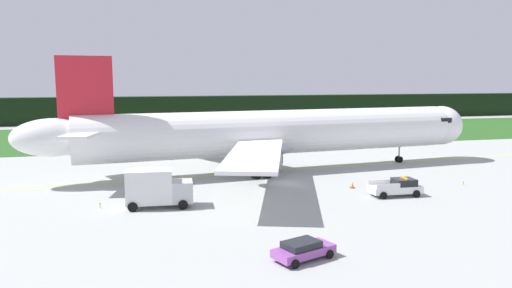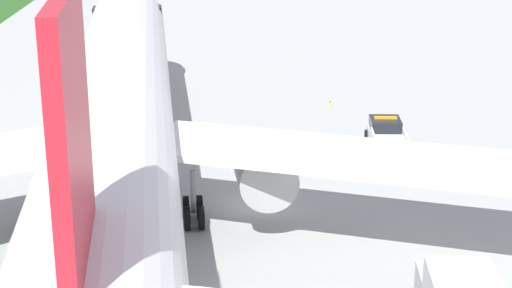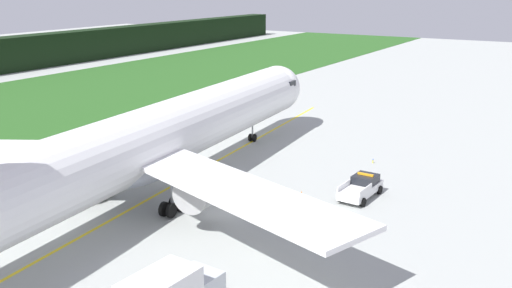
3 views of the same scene
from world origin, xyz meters
The scene contains 6 objects.
ground centered at (0.00, 0.00, 0.00)m, with size 320.00×320.00×0.00m, color #9DA29D.
taxiway_centerline_main centered at (1.30, 7.19, 0.00)m, with size 80.13×0.30×0.01m, color yellow.
airliner centered at (0.86, 7.15, 4.99)m, with size 60.82×43.95×14.56m.
ops_pickup_truck centered at (9.63, -8.56, 0.90)m, with size 5.43×2.56×1.94m.
apron_cone centered at (6.69, -4.20, 0.32)m, with size 0.52×0.52×0.66m.
taxiway_edge_light_east centered at (19.50, -6.07, 0.24)m, with size 0.12×0.12×0.45m.
Camera 3 is at (-35.52, -24.86, 18.12)m, focal length 40.36 mm.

